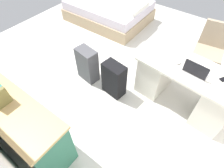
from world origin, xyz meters
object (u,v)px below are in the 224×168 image
at_px(credenza, 13,117).
at_px(office_chair, 208,53).
at_px(suitcase_black, 114,79).
at_px(suitcase_spare_grey, 87,65).
at_px(desk, 185,86).
at_px(bed, 109,11).
at_px(laptop, 196,71).
at_px(computer_mouse, 179,62).

bearing_deg(credenza, office_chair, -119.84).
xyz_separation_m(office_chair, suitcase_black, (1.00, 1.39, -0.12)).
bearing_deg(suitcase_spare_grey, office_chair, -130.13).
xyz_separation_m(desk, office_chair, (-0.03, -0.92, 0.04)).
height_order(credenza, bed, credenza).
height_order(suitcase_black, laptop, laptop).
bearing_deg(office_chair, laptop, 91.58).
bearing_deg(suitcase_black, laptop, -151.10).
bearing_deg(desk, suitcase_black, 26.07).
relative_size(suitcase_black, suitcase_spare_grey, 0.97).
relative_size(suitcase_spare_grey, computer_mouse, 6.15).
bearing_deg(office_chair, computer_mouse, 75.96).
distance_m(credenza, suitcase_black, 1.52).
xyz_separation_m(suitcase_black, suitcase_spare_grey, (0.57, 0.00, 0.01)).
relative_size(desk, suitcase_spare_grey, 2.43).
bearing_deg(bed, office_chair, 169.50).
bearing_deg(suitcase_black, computer_mouse, -141.28).
bearing_deg(suitcase_black, credenza, 73.95).
bearing_deg(laptop, credenza, 48.02).
relative_size(suitcase_black, laptop, 1.82).
height_order(desk, bed, desk).
xyz_separation_m(credenza, suitcase_black, (-0.59, -1.39, -0.10)).
distance_m(bed, suitcase_spare_grey, 2.09).
distance_m(office_chair, laptop, 1.04).
height_order(desk, suitcase_black, desk).
bearing_deg(desk, bed, -29.08).
bearing_deg(credenza, suitcase_spare_grey, -91.21).
bearing_deg(bed, credenza, 105.92).
relative_size(credenza, laptop, 5.48).
bearing_deg(bed, computer_mouse, 148.92).
bearing_deg(computer_mouse, office_chair, -98.99).
height_order(desk, computer_mouse, computer_mouse).
relative_size(desk, credenza, 0.83).
xyz_separation_m(desk, credenza, (1.56, 1.86, 0.02)).
xyz_separation_m(credenza, computer_mouse, (-1.36, -1.86, 0.34)).
bearing_deg(suitcase_spare_grey, bed, -54.56).
bearing_deg(desk, computer_mouse, -0.56).
bearing_deg(office_chair, credenza, 60.16).
distance_m(desk, office_chair, 0.92).
xyz_separation_m(desk, computer_mouse, (0.20, -0.00, 0.36)).
relative_size(bed, suitcase_spare_grey, 3.12).
bearing_deg(suitcase_black, office_chair, -118.64).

